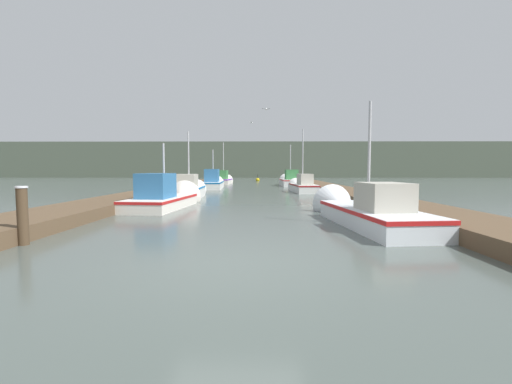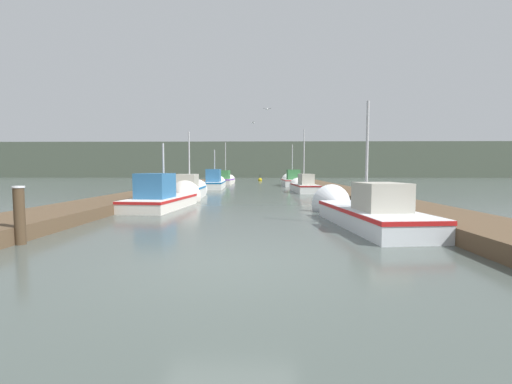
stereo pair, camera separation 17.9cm
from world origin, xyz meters
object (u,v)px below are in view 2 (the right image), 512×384
at_px(fishing_boat_2, 190,189).
at_px(fishing_boat_4, 215,182).
at_px(seagull_1, 253,123).
at_px(mooring_piling_0, 222,177).
at_px(mooring_piling_1, 19,215).
at_px(fishing_boat_3, 303,186).
at_px(channel_buoy, 260,180).
at_px(seagull_lead, 267,109).
at_px(fishing_boat_5, 292,181).
at_px(fishing_boat_6, 226,180).
at_px(fishing_boat_1, 167,197).
at_px(fishing_boat_0, 358,210).

distance_m(fishing_boat_2, fishing_boat_4, 9.53).
bearing_deg(seagull_1, mooring_piling_0, 7.60).
bearing_deg(mooring_piling_1, seagull_1, 79.48).
relative_size(fishing_boat_3, channel_buoy, 5.07).
bearing_deg(seagull_lead, fishing_boat_2, -132.53).
relative_size(mooring_piling_1, seagull_lead, 2.25).
distance_m(fishing_boat_5, seagull_1, 7.28).
bearing_deg(mooring_piling_1, fishing_boat_6, 87.83).
distance_m(fishing_boat_5, mooring_piling_0, 13.43).
bearing_deg(seagull_1, mooring_piling_1, 159.59).
bearing_deg(mooring_piling_0, fishing_boat_1, -87.67).
bearing_deg(mooring_piling_0, fishing_boat_5, -52.51).
bearing_deg(fishing_boat_4, mooring_piling_0, 92.22).
distance_m(fishing_boat_0, fishing_boat_1, 8.16).
xyz_separation_m(fishing_boat_5, channel_buoy, (-3.21, 12.84, -0.30)).
distance_m(fishing_boat_6, channel_buoy, 9.87).
distance_m(fishing_boat_1, mooring_piling_0, 29.86).
distance_m(fishing_boat_3, seagull_lead, 5.94).
relative_size(channel_buoy, seagull_lead, 1.87).
distance_m(fishing_boat_3, fishing_boat_6, 14.71).
distance_m(fishing_boat_4, seagull_lead, 8.70).
bearing_deg(channel_buoy, seagull_lead, -88.38).
relative_size(fishing_boat_1, fishing_boat_5, 0.88).
xyz_separation_m(mooring_piling_1, seagull_lead, (5.47, 16.13, 5.00)).
relative_size(fishing_boat_6, channel_buoy, 4.73).
bearing_deg(mooring_piling_1, seagull_lead, 71.27).
height_order(fishing_boat_3, fishing_boat_5, fishing_boat_3).
bearing_deg(fishing_boat_6, fishing_boat_5, -25.32).
bearing_deg(seagull_1, fishing_boat_6, 13.87).
bearing_deg(mooring_piling_0, fishing_boat_2, -87.22).
height_order(fishing_boat_1, seagull_1, seagull_1).
distance_m(fishing_boat_3, fishing_boat_4, 8.19).
distance_m(fishing_boat_1, mooring_piling_1, 7.49).
height_order(fishing_boat_1, fishing_boat_3, fishing_boat_3).
distance_m(fishing_boat_1, seagull_lead, 11.08).
bearing_deg(seagull_1, fishing_boat_3, -157.04).
distance_m(mooring_piling_1, seagull_lead, 17.75).
bearing_deg(fishing_boat_0, fishing_boat_1, 143.41).
relative_size(fishing_boat_5, mooring_piling_1, 4.85).
bearing_deg(fishing_boat_2, fishing_boat_5, 62.34).
distance_m(fishing_boat_2, seagull_1, 12.59).
bearing_deg(fishing_boat_5, seagull_1, -138.29).
bearing_deg(fishing_boat_3, fishing_boat_0, -93.35).
bearing_deg(mooring_piling_0, fishing_boat_6, -79.42).
relative_size(fishing_boat_3, seagull_lead, 9.49).
relative_size(fishing_boat_2, seagull_lead, 8.89).
distance_m(fishing_boat_2, seagull_lead, 7.89).
relative_size(fishing_boat_3, mooring_piling_0, 4.93).
relative_size(fishing_boat_4, seagull_1, 10.66).
bearing_deg(mooring_piling_0, seagull_lead, -75.09).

